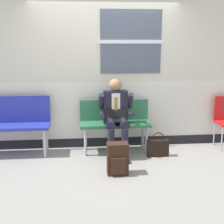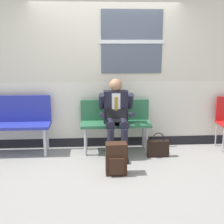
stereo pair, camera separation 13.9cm
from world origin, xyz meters
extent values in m
plane|color=gray|center=(0.00, 0.00, 0.00)|extent=(18.00, 18.00, 0.00)
cube|color=beige|center=(0.00, 0.74, 2.04)|extent=(5.48, 0.12, 1.72)
cube|color=silver|center=(0.00, 0.74, 0.67)|extent=(5.48, 0.12, 1.01)
cube|color=black|center=(0.00, 0.74, 0.08)|extent=(5.48, 0.14, 0.16)
cube|color=#4C5666|center=(0.44, 0.67, 1.86)|extent=(1.04, 0.02, 1.06)
cube|color=silver|center=(0.44, 0.66, 1.86)|extent=(1.12, 0.03, 0.06)
cube|color=#2D6B47|center=(0.15, 0.39, 0.49)|extent=(1.18, 0.42, 0.05)
cube|color=#2D6B47|center=(0.15, 0.57, 0.70)|extent=(1.18, 0.04, 0.36)
cylinder|color=#B7B7BC|center=(-0.36, 0.24, 0.23)|extent=(0.05, 0.05, 0.47)
cylinder|color=#B7B7BC|center=(-0.36, 0.54, 0.23)|extent=(0.05, 0.05, 0.47)
cylinder|color=#B7B7BC|center=(0.66, 0.24, 0.23)|extent=(0.05, 0.05, 0.47)
cylinder|color=#B7B7BC|center=(0.66, 0.54, 0.23)|extent=(0.05, 0.05, 0.47)
cube|color=#28339E|center=(-1.62, 0.39, 0.49)|extent=(1.34, 0.42, 0.05)
cube|color=#28339E|center=(-1.62, 0.57, 0.75)|extent=(1.34, 0.04, 0.46)
cylinder|color=#B7B7BC|center=(-1.03, 0.24, 0.23)|extent=(0.05, 0.05, 0.47)
cylinder|color=#B7B7BC|center=(-1.03, 0.54, 0.23)|extent=(0.05, 0.05, 0.47)
cylinder|color=#1E1E2D|center=(0.04, 0.18, 0.56)|extent=(0.15, 0.40, 0.15)
cylinder|color=#1E1E2D|center=(0.04, -0.01, 0.26)|extent=(0.11, 0.11, 0.52)
cube|color=black|center=(0.04, -0.07, 0.04)|extent=(0.10, 0.26, 0.07)
cylinder|color=#1E1E2D|center=(0.26, 0.18, 0.56)|extent=(0.15, 0.40, 0.15)
cylinder|color=#1E1E2D|center=(0.26, -0.01, 0.26)|extent=(0.11, 0.11, 0.52)
cube|color=black|center=(0.26, -0.07, 0.04)|extent=(0.10, 0.26, 0.07)
cube|color=#1E1E2D|center=(0.15, 0.39, 0.79)|extent=(0.40, 0.18, 0.55)
cube|color=silver|center=(0.15, 0.30, 0.84)|extent=(0.14, 0.01, 0.38)
cube|color=olive|center=(0.15, 0.29, 0.81)|extent=(0.05, 0.01, 0.33)
sphere|color=#9E7051|center=(0.15, 0.39, 1.16)|extent=(0.21, 0.21, 0.21)
cylinder|color=#1E1E2D|center=(-0.09, 0.32, 0.90)|extent=(0.09, 0.25, 0.30)
cylinder|color=#1E1E2D|center=(-0.09, 0.15, 0.71)|extent=(0.08, 0.27, 0.12)
cylinder|color=#1E1E2D|center=(0.39, 0.32, 0.90)|extent=(0.09, 0.25, 0.30)
cylinder|color=#1E1E2D|center=(0.39, 0.15, 0.71)|extent=(0.08, 0.27, 0.12)
cube|color=black|center=(0.15, 0.15, 0.62)|extent=(0.33, 0.22, 0.02)
cube|color=black|center=(0.15, 0.28, 0.73)|extent=(0.33, 0.08, 0.21)
cube|color=#331E14|center=(0.08, -0.53, 0.23)|extent=(0.30, 0.19, 0.46)
cube|color=#331E14|center=(0.08, -0.64, 0.16)|extent=(0.21, 0.04, 0.23)
cube|color=black|center=(0.83, 0.10, 0.14)|extent=(0.35, 0.10, 0.28)
torus|color=black|center=(0.83, 0.10, 0.32)|extent=(0.19, 0.02, 0.19)
cube|color=red|center=(2.15, 0.57, 0.69)|extent=(0.38, 0.03, 0.44)
cylinder|color=#A5A5AA|center=(1.99, 0.24, 0.22)|extent=(0.02, 0.02, 0.44)
cylinder|color=#A5A5AA|center=(1.99, 0.56, 0.22)|extent=(0.02, 0.02, 0.44)
camera|label=1|loc=(-0.39, -4.63, 1.86)|focal=49.37mm
camera|label=2|loc=(-0.26, -4.64, 1.86)|focal=49.37mm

